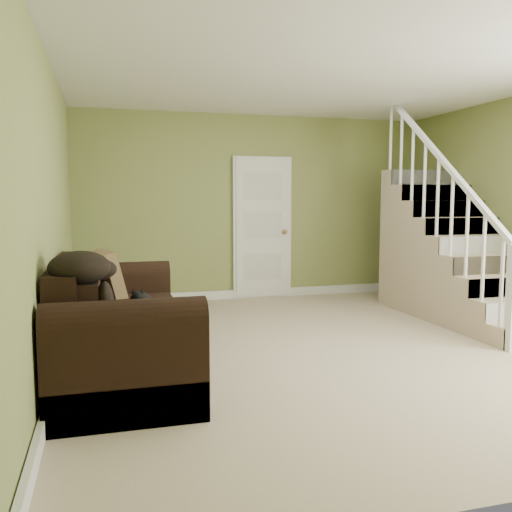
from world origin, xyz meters
TOP-DOWN VIEW (x-y plane):
  - floor at (0.00, 0.00)m, footprint 5.00×5.50m
  - ceiling at (0.00, 0.00)m, footprint 5.00×5.50m
  - wall_back at (0.00, 2.75)m, footprint 5.00×0.04m
  - wall_left at (-2.50, 0.00)m, footprint 0.04×5.50m
  - baseboard_back at (0.00, 2.72)m, footprint 5.00×0.04m
  - baseboard_left at (-2.47, 0.00)m, footprint 0.04×5.50m
  - door at (0.10, 2.71)m, footprint 0.86×0.12m
  - staircase at (1.99, 0.97)m, footprint 1.00×2.51m
  - sofa at (-2.02, -0.29)m, footprint 1.01×2.35m
  - side_table at (-2.20, 1.42)m, footprint 0.54×0.54m
  - cat at (-1.82, -0.37)m, footprint 0.23×0.48m
  - banana at (-1.77, -0.45)m, footprint 0.17×0.18m
  - throw_pillow at (-2.06, 0.52)m, footprint 0.35×0.50m
  - throw_blanket at (-2.25, -0.94)m, footprint 0.41×0.54m

SIDE VIEW (x-z plane):
  - floor at x=0.00m, z-range -0.01..0.01m
  - baseboard_back at x=0.00m, z-range 0.00..0.12m
  - baseboard_left at x=-2.47m, z-range 0.00..0.12m
  - side_table at x=-2.20m, z-range -0.11..0.71m
  - sofa at x=-2.02m, z-range -0.11..0.82m
  - banana at x=-1.77m, z-range 0.50..0.56m
  - cat at x=-1.82m, z-range 0.48..0.71m
  - staircase at x=1.99m, z-range -0.77..2.05m
  - throw_pillow at x=-2.06m, z-range 0.47..0.94m
  - throw_blanket at x=-2.25m, z-range 0.85..1.07m
  - door at x=0.10m, z-range 0.00..2.02m
  - wall_back at x=0.00m, z-range 0.00..2.60m
  - wall_left at x=-2.50m, z-range 0.00..2.60m
  - ceiling at x=0.00m, z-range 2.60..2.60m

